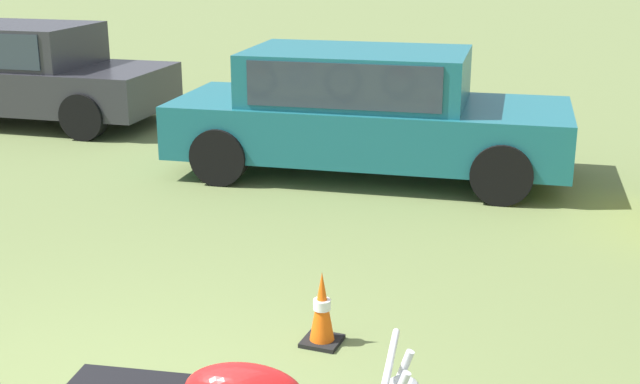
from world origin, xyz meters
The scene contains 3 objects.
car_charcoal centered at (-5.75, 6.72, 0.80)m, with size 4.50×2.19×1.43m.
car_teal centered at (-0.10, 5.84, 0.80)m, with size 4.64×2.30×1.43m.
traffic_cone centered at (0.97, 1.70, 0.24)m, with size 0.25×0.25×0.52m.
Camera 1 is at (2.81, -3.10, 2.66)m, focal length 47.00 mm.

